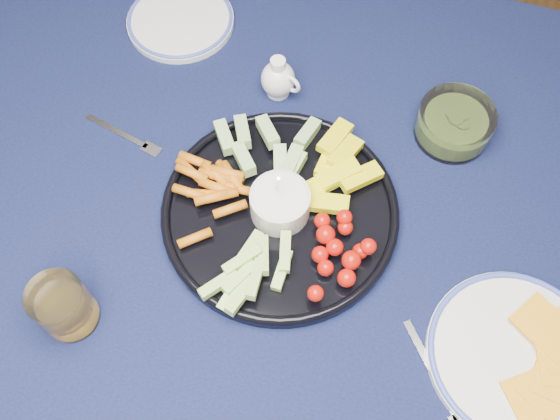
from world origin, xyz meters
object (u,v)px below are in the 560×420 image
(dining_table, at_px, (264,222))
(crudite_platter, at_px, (279,208))
(creamer_pitcher, at_px, (278,79))
(side_plate_extra, at_px, (180,20))
(cheese_plate, at_px, (516,355))
(pickle_bowl, at_px, (454,125))
(juice_tumbler, at_px, (65,308))

(dining_table, bearing_deg, crudite_platter, -32.39)
(creamer_pitcher, bearing_deg, dining_table, -78.82)
(crudite_platter, distance_m, side_plate_extra, 0.42)
(cheese_plate, bearing_deg, pickle_bowl, 114.14)
(cheese_plate, height_order, juice_tumbler, juice_tumbler)
(side_plate_extra, bearing_deg, crudite_platter, -47.38)
(crudite_platter, xyz_separation_m, juice_tumbler, (-0.22, -0.24, 0.02))
(cheese_plate, bearing_deg, dining_table, 162.03)
(crudite_platter, xyz_separation_m, pickle_bowl, (0.22, 0.23, 0.00))
(pickle_bowl, height_order, juice_tumbler, juice_tumbler)
(dining_table, xyz_separation_m, side_plate_extra, (-0.25, 0.29, 0.10))
(cheese_plate, relative_size, side_plate_extra, 1.25)
(crudite_platter, height_order, side_plate_extra, crudite_platter)
(pickle_bowl, bearing_deg, dining_table, -140.97)
(crudite_platter, relative_size, side_plate_extra, 1.85)
(dining_table, height_order, cheese_plate, cheese_plate)
(dining_table, distance_m, cheese_plate, 0.43)
(crudite_platter, distance_m, pickle_bowl, 0.31)
(dining_table, xyz_separation_m, creamer_pitcher, (-0.04, 0.20, 0.12))
(creamer_pitcher, height_order, pickle_bowl, creamer_pitcher)
(juice_tumbler, bearing_deg, crudite_platter, 47.24)
(creamer_pitcher, bearing_deg, cheese_plate, -36.70)
(dining_table, relative_size, creamer_pitcher, 21.28)
(side_plate_extra, bearing_deg, juice_tumbler, -83.33)
(crudite_platter, relative_size, pickle_bowl, 2.95)
(pickle_bowl, xyz_separation_m, cheese_plate, (0.15, -0.33, -0.01))
(pickle_bowl, bearing_deg, side_plate_extra, 170.21)
(juice_tumbler, bearing_deg, side_plate_extra, 96.67)
(side_plate_extra, bearing_deg, cheese_plate, -32.74)
(dining_table, bearing_deg, cheese_plate, -17.97)
(pickle_bowl, distance_m, juice_tumbler, 0.64)
(crudite_platter, xyz_separation_m, creamer_pitcher, (-0.07, 0.22, 0.01))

